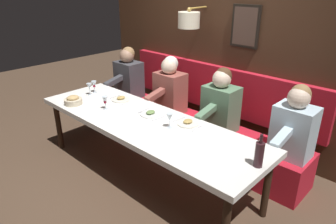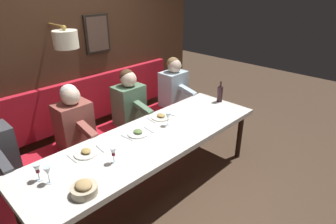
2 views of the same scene
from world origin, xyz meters
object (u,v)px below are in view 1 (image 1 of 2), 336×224
object	(u,v)px
diner_nearest	(294,125)
diner_far	(128,74)
bread_bowl	(73,101)
diner_middle	(170,87)
dining_table	(144,125)
wine_glass_3	(105,100)
diner_near	(221,102)
wine_glass_0	(89,87)
wine_glass_1	(94,84)
wine_bottle	(259,154)
wine_glass_2	(170,118)

from	to	relation	value
diner_nearest	diner_far	size ratio (longest dim) A/B	1.00
bread_bowl	diner_middle	bearing A→B (deg)	-25.72
dining_table	wine_glass_3	xyz separation A→B (m)	(-0.10, 0.56, 0.17)
dining_table	diner_near	size ratio (longest dim) A/B	3.67
diner_nearest	diner_middle	distance (m)	1.75
diner_near	wine_glass_0	size ratio (longest dim) A/B	4.82
dining_table	wine_glass_1	size ratio (longest dim) A/B	17.72
diner_far	bread_bowl	xyz separation A→B (m)	(-1.17, -0.33, -0.03)
diner_nearest	diner_near	world-z (taller)	same
diner_near	wine_glass_1	xyz separation A→B (m)	(-0.73, 1.58, 0.04)
diner_nearest	wine_glass_0	size ratio (longest dim) A/B	4.82
diner_nearest	bread_bowl	world-z (taller)	diner_nearest
wine_glass_3	wine_glass_0	bearing A→B (deg)	74.86
diner_far	wine_bottle	world-z (taller)	diner_far
diner_nearest	wine_glass_3	world-z (taller)	diner_nearest
wine_glass_1	wine_glass_3	world-z (taller)	same
wine_bottle	wine_glass_2	bearing A→B (deg)	88.76
diner_nearest	wine_glass_0	xyz separation A→B (m)	(-0.83, 2.45, 0.04)
wine_bottle	bread_bowl	bearing A→B (deg)	97.79
wine_glass_2	bread_bowl	distance (m)	1.37
dining_table	diner_near	distance (m)	0.98
diner_near	wine_glass_3	bearing A→B (deg)	135.10
bread_bowl	diner_far	bearing A→B (deg)	15.73
dining_table	wine_glass_2	size ratio (longest dim) A/B	17.72
diner_middle	wine_glass_1	distance (m)	1.04
bread_bowl	diner_near	bearing A→B (deg)	-50.32
diner_nearest	diner_middle	size ratio (longest dim) A/B	1.00
diner_far	bread_bowl	size ratio (longest dim) A/B	3.60
wine_glass_0	wine_glass_1	xyz separation A→B (m)	(0.10, 0.04, -0.00)
diner_far	wine_glass_1	world-z (taller)	diner_far
wine_glass_1	wine_bottle	size ratio (longest dim) A/B	0.55
wine_glass_1	diner_nearest	bearing A→B (deg)	-73.66
dining_table	wine_glass_1	bearing A→B (deg)	82.60
diner_near	diner_far	size ratio (longest dim) A/B	1.00
wine_glass_0	diner_nearest	bearing A→B (deg)	-71.21
wine_glass_3	dining_table	bearing A→B (deg)	-79.76
wine_bottle	bread_bowl	distance (m)	2.39
dining_table	wine_glass_0	bearing A→B (deg)	87.47
wine_glass_1	wine_glass_3	bearing A→B (deg)	-112.79
diner_near	wine_glass_3	world-z (taller)	diner_near
wine_glass_3	diner_far	bearing A→B (deg)	37.41
diner_nearest	wine_glass_1	xyz separation A→B (m)	(-0.73, 2.49, 0.04)
wine_glass_0	wine_bottle	distance (m)	2.50
dining_table	diner_nearest	size ratio (longest dim) A/B	3.67
diner_near	wine_glass_2	size ratio (longest dim) A/B	4.82
wine_glass_1	bread_bowl	size ratio (longest dim) A/B	0.75
diner_middle	wine_glass_3	world-z (taller)	diner_middle
diner_nearest	dining_table	bearing A→B (deg)	123.70
wine_glass_3	bread_bowl	size ratio (longest dim) A/B	0.75
diner_nearest	wine_glass_1	bearing A→B (deg)	106.34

